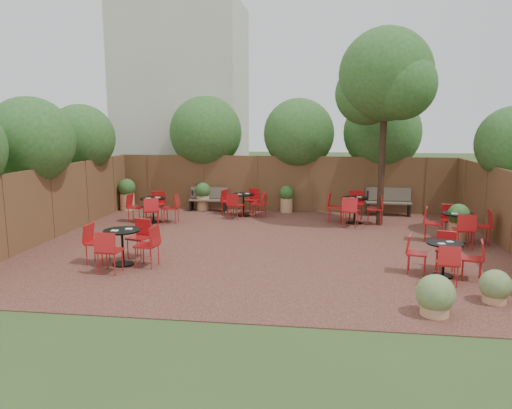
# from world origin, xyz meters

# --- Properties ---
(ground) EXTENTS (80.00, 80.00, 0.00)m
(ground) POSITION_xyz_m (0.00, 0.00, 0.00)
(ground) COLOR #354F23
(ground) RESTS_ON ground
(courtyard_paving) EXTENTS (12.00, 10.00, 0.02)m
(courtyard_paving) POSITION_xyz_m (0.00, 0.00, 0.01)
(courtyard_paving) COLOR #3A1A18
(courtyard_paving) RESTS_ON ground
(fence_back) EXTENTS (12.00, 0.08, 2.00)m
(fence_back) POSITION_xyz_m (0.00, 5.00, 1.00)
(fence_back) COLOR brown
(fence_back) RESTS_ON ground
(fence_left) EXTENTS (0.08, 10.00, 2.00)m
(fence_left) POSITION_xyz_m (-6.00, 0.00, 1.00)
(fence_left) COLOR brown
(fence_left) RESTS_ON ground
(neighbour_building) EXTENTS (5.00, 4.00, 8.00)m
(neighbour_building) POSITION_xyz_m (-4.50, 8.00, 4.00)
(neighbour_building) COLOR beige
(neighbour_building) RESTS_ON ground
(overhang_foliage) EXTENTS (15.40, 10.76, 2.77)m
(overhang_foliage) POSITION_xyz_m (-1.41, 3.55, 2.75)
(overhang_foliage) COLOR #27541B
(overhang_foliage) RESTS_ON ground
(courtyard_tree) EXTENTS (2.89, 2.81, 5.97)m
(courtyard_tree) POSITION_xyz_m (3.18, 2.97, 4.41)
(courtyard_tree) COLOR black
(courtyard_tree) RESTS_ON courtyard_paving
(park_bench_left) EXTENTS (1.38, 0.47, 0.85)m
(park_bench_left) POSITION_xyz_m (-2.68, 4.62, 0.46)
(park_bench_left) COLOR brown
(park_bench_left) RESTS_ON courtyard_paving
(park_bench_right) EXTENTS (1.54, 0.54, 0.94)m
(park_bench_right) POSITION_xyz_m (3.66, 4.63, 0.51)
(park_bench_right) COLOR brown
(park_bench_right) RESTS_ON courtyard_paving
(bistro_tables) EXTENTS (10.57, 7.64, 0.96)m
(bistro_tables) POSITION_xyz_m (0.45, 1.06, 0.48)
(bistro_tables) COLOR black
(bistro_tables) RESTS_ON courtyard_paving
(planters) EXTENTS (11.24, 4.25, 1.15)m
(planters) POSITION_xyz_m (-1.30, 3.66, 0.59)
(planters) COLOR tan
(planters) RESTS_ON courtyard_paving
(low_shrubs) EXTENTS (3.11, 2.69, 0.75)m
(low_shrubs) POSITION_xyz_m (4.58, -3.19, 0.35)
(low_shrubs) COLOR tan
(low_shrubs) RESTS_ON courtyard_paving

